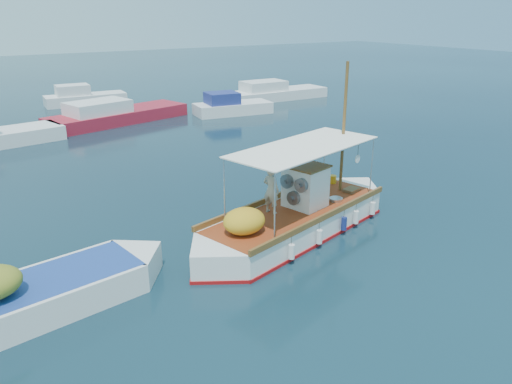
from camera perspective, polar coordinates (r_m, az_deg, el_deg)
ground at (r=17.25m, az=1.57°, el=-4.27°), size 160.00×160.00×0.00m
fishing_caique at (r=16.80m, az=4.47°, el=-3.15°), size 8.99×4.16×5.67m
dinghy at (r=13.75m, az=-24.35°, el=-11.25°), size 7.24×2.86×1.79m
bg_boat_n at (r=34.84m, az=-15.89°, el=8.40°), size 9.95×5.08×1.80m
bg_boat_ne at (r=36.55m, az=-2.92°, el=9.65°), size 5.75×2.95×1.80m
bg_boat_e at (r=42.73m, az=2.07°, el=11.19°), size 8.86×2.71×1.80m
bg_boat_far_n at (r=42.60m, az=-19.15°, el=10.08°), size 6.24×2.33×1.80m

